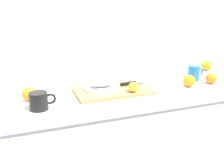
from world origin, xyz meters
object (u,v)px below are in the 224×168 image
Objects in this scene: chef_knife at (135,82)px; coffee_mug_1 at (194,73)px; white_plate at (101,88)px; lemon_0 at (133,87)px; coffee_mug_0 at (39,101)px; orange_0 at (29,94)px; fish_fillet at (101,84)px; cutting_board at (112,90)px.

coffee_mug_1 is at bearing -7.94° from chef_knife.
white_plate is 1.72× the size of coffee_mug_1.
lemon_0 is 0.52m from coffee_mug_0.
lemon_0 reaches higher than orange_0.
chef_knife is (0.24, 0.03, -0.02)m from fish_fillet.
coffee_mug_0 reaches higher than fish_fillet.
lemon_0 is at bearing 3.43° from coffee_mug_0.
orange_0 is at bearing -178.66° from coffee_mug_1.
orange_0 reaches higher than fish_fillet.
fish_fillet is at bearing 21.44° from coffee_mug_0.
cutting_board is at bearing 16.76° from coffee_mug_0.
cutting_board is 0.18m from chef_knife.
fish_fillet is 0.54× the size of chef_knife.
white_plate is 0.40m from orange_0.
coffee_mug_1 is 1.09m from orange_0.
orange_0 is (-0.64, -0.03, 0.01)m from chef_knife.
lemon_0 is at bearing -45.24° from cutting_board.
coffee_mug_0 is (-0.36, -0.14, -0.01)m from fish_fillet.
chef_knife is at bearing 14.71° from cutting_board.
fish_fillet is 0.39m from coffee_mug_0.
cutting_board is at bearing 134.76° from lemon_0.
chef_knife is at bearing 7.76° from fish_fillet.
coffee_mug_1 is at bearing 14.98° from lemon_0.
cutting_board is 2.85× the size of fish_fillet.
orange_0 reaches higher than cutting_board.
lemon_0 is at bearing -34.53° from fish_fillet.
cutting_board is 0.07m from white_plate.
fish_fillet is 2.10× the size of orange_0.
fish_fillet is at bearing -177.33° from coffee_mug_1.
white_plate is 0.24m from chef_knife.
coffee_mug_0 is (-0.36, -0.14, 0.02)m from white_plate.
chef_knife is 2.39× the size of coffee_mug_1.
orange_0 is (-1.09, -0.03, -0.01)m from coffee_mug_1.
fish_fillet is at bearing -0.92° from orange_0.
fish_fillet is (-0.06, 0.01, 0.04)m from cutting_board.
cutting_board is at bearing -175.83° from coffee_mug_1.
white_plate is at bearing 21.44° from coffee_mug_0.
coffee_mug_1 is (0.69, 0.03, -0.00)m from fish_fillet.
lemon_0 is at bearing -11.68° from orange_0.
coffee_mug_0 is at bearing -163.24° from cutting_board.
coffee_mug_0 is 0.15m from orange_0.
coffee_mug_0 is 1.72× the size of orange_0.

